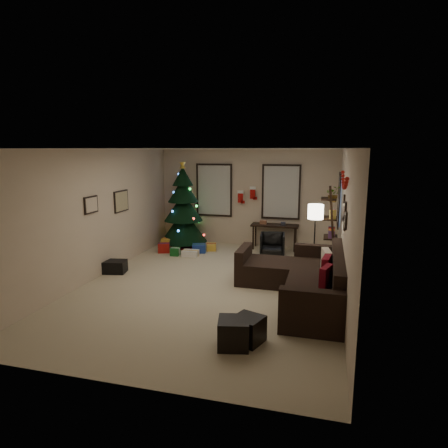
{
  "coord_description": "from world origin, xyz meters",
  "views": [
    {
      "loc": [
        2.15,
        -7.12,
        2.69
      ],
      "look_at": [
        0.1,
        0.6,
        1.15
      ],
      "focal_mm": 31.08,
      "sensor_mm": 36.0,
      "label": 1
    }
  ],
  "objects_px": {
    "desk": "(275,227)",
    "bookshelf": "(332,232)",
    "sofa": "(303,281)",
    "christmas_tree": "(183,210)",
    "desk_chair": "(272,244)"
  },
  "relations": [
    {
      "from": "bookshelf",
      "to": "christmas_tree",
      "type": "bearing_deg",
      "value": 159.99
    },
    {
      "from": "christmas_tree",
      "to": "sofa",
      "type": "height_order",
      "value": "christmas_tree"
    },
    {
      "from": "desk_chair",
      "to": "bookshelf",
      "type": "bearing_deg",
      "value": -43.33
    },
    {
      "from": "desk_chair",
      "to": "bookshelf",
      "type": "height_order",
      "value": "bookshelf"
    },
    {
      "from": "christmas_tree",
      "to": "desk",
      "type": "bearing_deg",
      "value": 5.64
    },
    {
      "from": "christmas_tree",
      "to": "sofa",
      "type": "relative_size",
      "value": 0.82
    },
    {
      "from": "sofa",
      "to": "bookshelf",
      "type": "relative_size",
      "value": 1.56
    },
    {
      "from": "desk_chair",
      "to": "christmas_tree",
      "type": "bearing_deg",
      "value": 164.39
    },
    {
      "from": "sofa",
      "to": "desk",
      "type": "relative_size",
      "value": 2.34
    },
    {
      "from": "bookshelf",
      "to": "sofa",
      "type": "bearing_deg",
      "value": -106.56
    },
    {
      "from": "sofa",
      "to": "desk",
      "type": "bearing_deg",
      "value": 106.36
    },
    {
      "from": "christmas_tree",
      "to": "desk_chair",
      "type": "relative_size",
      "value": 4.17
    },
    {
      "from": "sofa",
      "to": "desk",
      "type": "height_order",
      "value": "sofa"
    },
    {
      "from": "desk",
      "to": "bookshelf",
      "type": "height_order",
      "value": "bookshelf"
    },
    {
      "from": "sofa",
      "to": "desk",
      "type": "distance_m",
      "value": 3.5
    }
  ]
}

